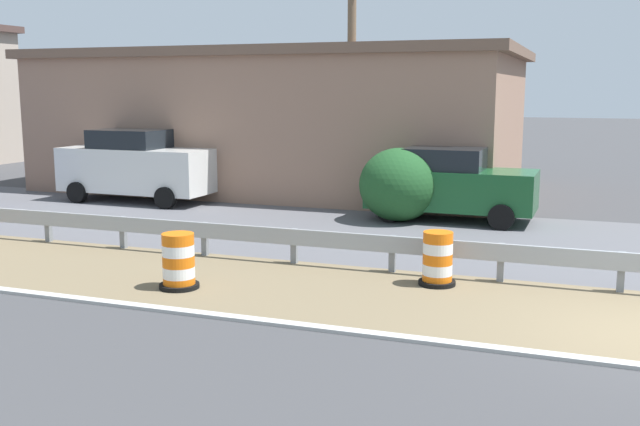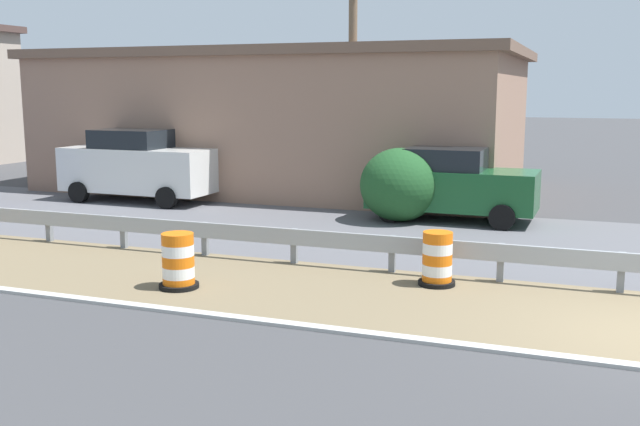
{
  "view_description": "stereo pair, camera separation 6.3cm",
  "coord_description": "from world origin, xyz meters",
  "px_view_note": "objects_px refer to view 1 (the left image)",
  "views": [
    {
      "loc": [
        -10.79,
        1.19,
        3.45
      ],
      "look_at": [
        2.47,
        6.06,
        1.03
      ],
      "focal_mm": 41.0,
      "sensor_mm": 36.0,
      "label": 1
    },
    {
      "loc": [
        -10.77,
        1.13,
        3.45
      ],
      "look_at": [
        2.47,
        6.06,
        1.03
      ],
      "focal_mm": 41.0,
      "sensor_mm": 36.0,
      "label": 2
    }
  ],
  "objects_px": {
    "car_mid_far_lane": "(138,165)",
    "utility_pole_near": "(352,66)",
    "traffic_barrel_nearest": "(438,261)",
    "traffic_barrel_close": "(179,264)",
    "car_distant_a": "(450,184)"
  },
  "relations": [
    {
      "from": "car_mid_far_lane",
      "to": "utility_pole_near",
      "type": "xyz_separation_m",
      "value": [
        0.78,
        -6.62,
        2.95
      ]
    },
    {
      "from": "car_mid_far_lane",
      "to": "utility_pole_near",
      "type": "distance_m",
      "value": 7.29
    },
    {
      "from": "traffic_barrel_nearest",
      "to": "car_mid_far_lane",
      "type": "xyz_separation_m",
      "value": [
        6.51,
        10.57,
        0.67
      ]
    },
    {
      "from": "car_mid_far_lane",
      "to": "traffic_barrel_nearest",
      "type": "bearing_deg",
      "value": -30.45
    },
    {
      "from": "traffic_barrel_close",
      "to": "utility_pole_near",
      "type": "relative_size",
      "value": 0.12
    },
    {
      "from": "car_distant_a",
      "to": "utility_pole_near",
      "type": "bearing_deg",
      "value": 166.49
    },
    {
      "from": "traffic_barrel_close",
      "to": "utility_pole_near",
      "type": "distance_m",
      "value": 9.75
    },
    {
      "from": "traffic_barrel_nearest",
      "to": "utility_pole_near",
      "type": "relative_size",
      "value": 0.12
    },
    {
      "from": "car_mid_far_lane",
      "to": "utility_pole_near",
      "type": "height_order",
      "value": "utility_pole_near"
    },
    {
      "from": "car_mid_far_lane",
      "to": "car_distant_a",
      "type": "bearing_deg",
      "value": 1.22
    },
    {
      "from": "car_mid_far_lane",
      "to": "utility_pole_near",
      "type": "relative_size",
      "value": 0.61
    },
    {
      "from": "traffic_barrel_nearest",
      "to": "traffic_barrel_close",
      "type": "xyz_separation_m",
      "value": [
        -1.76,
        4.18,
        0.01
      ]
    },
    {
      "from": "car_mid_far_lane",
      "to": "car_distant_a",
      "type": "height_order",
      "value": "car_mid_far_lane"
    },
    {
      "from": "car_distant_a",
      "to": "utility_pole_near",
      "type": "xyz_separation_m",
      "value": [
        0.77,
        2.99,
        3.09
      ]
    },
    {
      "from": "traffic_barrel_nearest",
      "to": "car_distant_a",
      "type": "distance_m",
      "value": 6.61
    }
  ]
}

